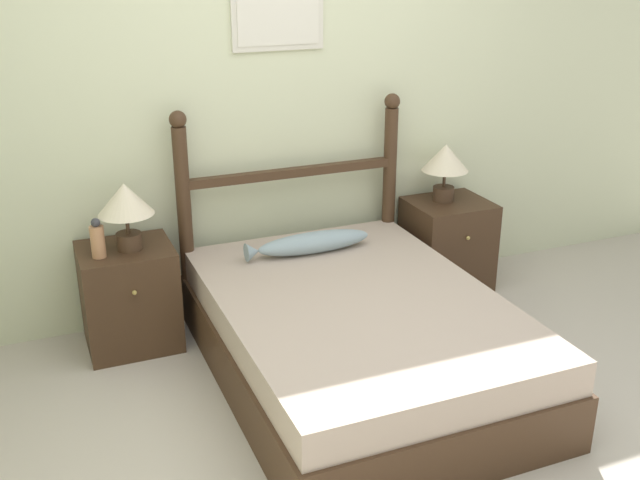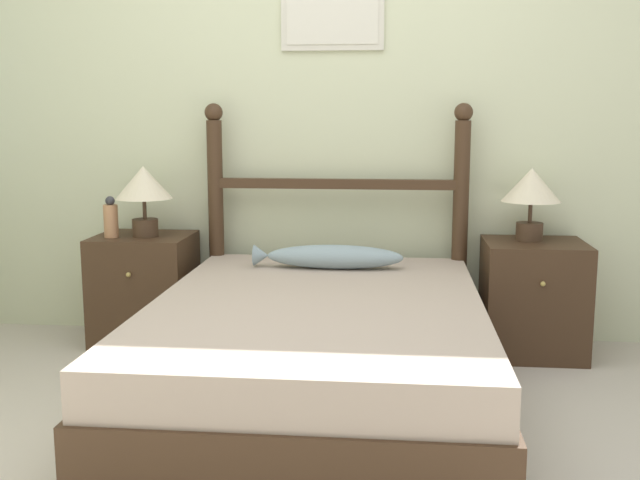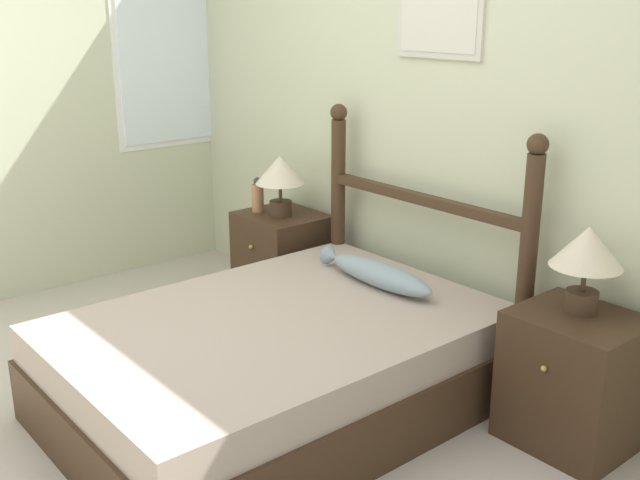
{
  "view_description": "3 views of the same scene",
  "coord_description": "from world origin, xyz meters",
  "px_view_note": "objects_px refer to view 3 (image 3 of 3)",
  "views": [
    {
      "loc": [
        -1.37,
        -2.32,
        2.07
      ],
      "look_at": [
        0.01,
        1.04,
        0.63
      ],
      "focal_mm": 42.0,
      "sensor_mm": 36.0,
      "label": 1
    },
    {
      "loc": [
        0.37,
        -2.26,
        1.19
      ],
      "look_at": [
        0.04,
        1.03,
        0.63
      ],
      "focal_mm": 42.0,
      "sensor_mm": 36.0,
      "label": 2
    },
    {
      "loc": [
        2.52,
        -1.13,
        1.77
      ],
      "look_at": [
        -0.0,
        0.98,
        0.73
      ],
      "focal_mm": 42.0,
      "sensor_mm": 36.0,
      "label": 3
    }
  ],
  "objects_px": {
    "nightstand_right": "(573,379)",
    "bottle": "(258,196)",
    "nightstand_left": "(282,259)",
    "table_lamp_left": "(280,174)",
    "bed": "(277,364)",
    "table_lamp_right": "(587,252)",
    "fish_pillow": "(377,274)"
  },
  "relations": [
    {
      "from": "nightstand_right",
      "to": "bottle",
      "type": "relative_size",
      "value": 2.7
    },
    {
      "from": "nightstand_left",
      "to": "table_lamp_left",
      "type": "bearing_deg",
      "value": -44.73
    },
    {
      "from": "table_lamp_left",
      "to": "bed",
      "type": "bearing_deg",
      "value": -37.93
    },
    {
      "from": "nightstand_left",
      "to": "table_lamp_right",
      "type": "relative_size",
      "value": 1.58
    },
    {
      "from": "bottle",
      "to": "table_lamp_left",
      "type": "bearing_deg",
      "value": 17.03
    },
    {
      "from": "table_lamp_left",
      "to": "bottle",
      "type": "distance_m",
      "value": 0.23
    },
    {
      "from": "nightstand_left",
      "to": "table_lamp_left",
      "type": "distance_m",
      "value": 0.54
    },
    {
      "from": "nightstand_right",
      "to": "fish_pillow",
      "type": "xyz_separation_m",
      "value": [
        -1.0,
        -0.16,
        0.22
      ]
    },
    {
      "from": "bed",
      "to": "fish_pillow",
      "type": "distance_m",
      "value": 0.68
    },
    {
      "from": "nightstand_left",
      "to": "bottle",
      "type": "relative_size",
      "value": 2.7
    },
    {
      "from": "nightstand_right",
      "to": "fish_pillow",
      "type": "height_order",
      "value": "nightstand_right"
    },
    {
      "from": "nightstand_right",
      "to": "fish_pillow",
      "type": "relative_size",
      "value": 0.78
    },
    {
      "from": "nightstand_left",
      "to": "fish_pillow",
      "type": "bearing_deg",
      "value": -9.42
    },
    {
      "from": "table_lamp_right",
      "to": "fish_pillow",
      "type": "relative_size",
      "value": 0.49
    },
    {
      "from": "nightstand_left",
      "to": "bottle",
      "type": "distance_m",
      "value": 0.41
    },
    {
      "from": "nightstand_right",
      "to": "bottle",
      "type": "height_order",
      "value": "bottle"
    },
    {
      "from": "table_lamp_right",
      "to": "bottle",
      "type": "bearing_deg",
      "value": -176.9
    },
    {
      "from": "bottle",
      "to": "fish_pillow",
      "type": "height_order",
      "value": "bottle"
    },
    {
      "from": "nightstand_left",
      "to": "table_lamp_right",
      "type": "height_order",
      "value": "table_lamp_right"
    },
    {
      "from": "table_lamp_left",
      "to": "table_lamp_right",
      "type": "bearing_deg",
      "value": 1.9
    },
    {
      "from": "nightstand_left",
      "to": "fish_pillow",
      "type": "height_order",
      "value": "nightstand_left"
    },
    {
      "from": "nightstand_left",
      "to": "table_lamp_left",
      "type": "relative_size",
      "value": 1.58
    },
    {
      "from": "table_lamp_left",
      "to": "fish_pillow",
      "type": "distance_m",
      "value": 1.03
    },
    {
      "from": "nightstand_right",
      "to": "table_lamp_right",
      "type": "xyz_separation_m",
      "value": [
        -0.03,
        0.04,
        0.54
      ]
    },
    {
      "from": "bed",
      "to": "nightstand_left",
      "type": "height_order",
      "value": "nightstand_left"
    },
    {
      "from": "nightstand_left",
      "to": "fish_pillow",
      "type": "relative_size",
      "value": 0.78
    },
    {
      "from": "table_lamp_right",
      "to": "nightstand_left",
      "type": "bearing_deg",
      "value": -178.83
    },
    {
      "from": "nightstand_right",
      "to": "fish_pillow",
      "type": "distance_m",
      "value": 1.04
    },
    {
      "from": "nightstand_left",
      "to": "bed",
      "type": "bearing_deg",
      "value": -38.11
    },
    {
      "from": "nightstand_right",
      "to": "table_lamp_right",
      "type": "distance_m",
      "value": 0.54
    },
    {
      "from": "nightstand_left",
      "to": "bottle",
      "type": "xyz_separation_m",
      "value": [
        -0.14,
        -0.07,
        0.38
      ]
    },
    {
      "from": "table_lamp_left",
      "to": "table_lamp_right",
      "type": "distance_m",
      "value": 1.95
    }
  ]
}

